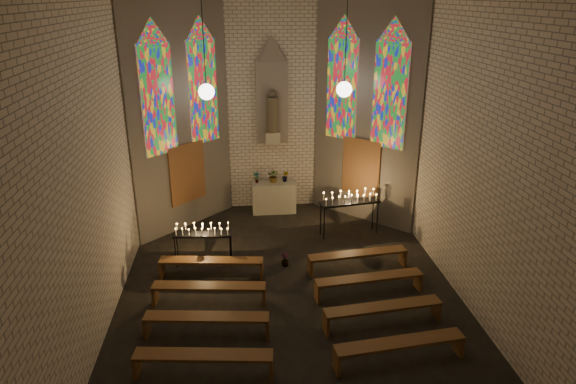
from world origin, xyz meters
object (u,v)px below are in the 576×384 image
(votive_stand_left, at_px, (202,231))
(votive_stand_right, at_px, (350,199))
(aisle_flower_pot, at_px, (285,260))
(altar, at_px, (274,197))

(votive_stand_left, distance_m, votive_stand_right, 4.41)
(aisle_flower_pot, bearing_deg, altar, 90.38)
(votive_stand_left, relative_size, votive_stand_right, 0.85)
(altar, distance_m, votive_stand_right, 2.89)
(altar, height_order, votive_stand_right, votive_stand_right)
(aisle_flower_pot, xyz_separation_m, votive_stand_right, (2.06, 1.72, 0.93))
(altar, xyz_separation_m, votive_stand_right, (2.08, -1.90, 0.61))
(votive_stand_left, bearing_deg, altar, 61.80)
(votive_stand_left, bearing_deg, votive_stand_right, 22.78)
(votive_stand_left, bearing_deg, aisle_flower_pot, -4.10)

